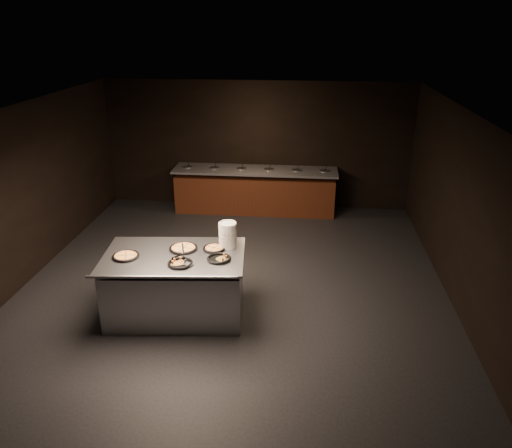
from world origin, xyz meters
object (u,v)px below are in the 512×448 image
object	(u,v)px
pan_veggie_whole	(126,256)
pan_cheese_whole	(183,248)
serving_counter	(176,286)
plate_stack	(228,235)

from	to	relation	value
pan_veggie_whole	pan_cheese_whole	xyz separation A→B (m)	(0.76, 0.34, 0.00)
serving_counter	pan_veggie_whole	world-z (taller)	pan_veggie_whole
pan_veggie_whole	plate_stack	bearing A→B (deg)	19.44
serving_counter	plate_stack	distance (m)	1.09
plate_stack	pan_veggie_whole	world-z (taller)	plate_stack
plate_stack	pan_veggie_whole	size ratio (longest dim) A/B	1.00
plate_stack	pan_cheese_whole	xyz separation A→B (m)	(-0.65, -0.15, -0.17)
plate_stack	pan_veggie_whole	xyz separation A→B (m)	(-1.41, -0.50, -0.17)
serving_counter	pan_veggie_whole	size ratio (longest dim) A/B	5.58
plate_stack	pan_veggie_whole	distance (m)	1.50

